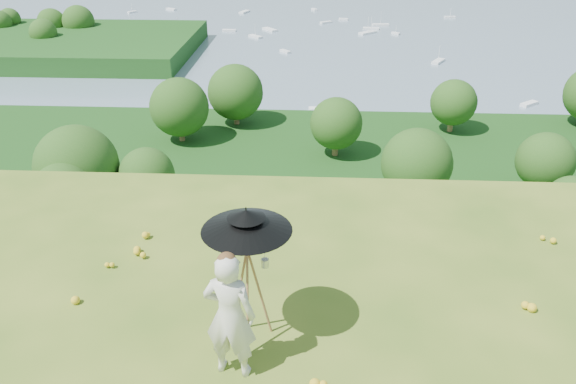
# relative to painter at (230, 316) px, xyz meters

# --- Properties ---
(forest_slope) EXTENTS (140.00, 56.00, 22.00)m
(forest_slope) POSITION_rel_painter_xyz_m (0.43, 33.64, -29.88)
(forest_slope) COLOR #13360E
(forest_slope) RESTS_ON bay_water
(shoreline_tier) EXTENTS (170.00, 28.00, 8.00)m
(shoreline_tier) POSITION_rel_painter_xyz_m (0.43, 73.64, -36.88)
(shoreline_tier) COLOR #6E6858
(shoreline_tier) RESTS_ON bay_water
(bay_water) EXTENTS (700.00, 700.00, 0.00)m
(bay_water) POSITION_rel_painter_xyz_m (0.43, 238.64, -34.88)
(bay_water) COLOR gray
(bay_water) RESTS_ON ground
(peninsula) EXTENTS (90.00, 60.00, 12.00)m
(peninsula) POSITION_rel_painter_xyz_m (-74.57, 153.64, -29.88)
(peninsula) COLOR #13360E
(peninsula) RESTS_ON bay_water
(slope_trees) EXTENTS (110.00, 50.00, 6.00)m
(slope_trees) POSITION_rel_painter_xyz_m (0.43, 33.64, -15.88)
(slope_trees) COLOR #225319
(slope_trees) RESTS_ON forest_slope
(harbor_town) EXTENTS (110.00, 22.00, 5.00)m
(harbor_town) POSITION_rel_painter_xyz_m (0.43, 73.64, -30.38)
(harbor_town) COLOR silver
(harbor_town) RESTS_ON shoreline_tier
(moored_boats) EXTENTS (140.00, 140.00, 0.70)m
(moored_boats) POSITION_rel_painter_xyz_m (-12.07, 159.64, -34.53)
(moored_boats) COLOR white
(moored_boats) RESTS_ON bay_water
(painter) EXTENTS (0.70, 0.51, 1.75)m
(painter) POSITION_rel_painter_xyz_m (0.00, 0.00, 0.00)
(painter) COLOR beige
(painter) RESTS_ON ground
(field_easel) EXTENTS (0.70, 0.70, 1.76)m
(field_easel) POSITION_rel_painter_xyz_m (0.16, 0.59, 0.00)
(field_easel) COLOR #97603F
(field_easel) RESTS_ON ground
(sun_umbrella) EXTENTS (1.32, 1.32, 0.57)m
(sun_umbrella) POSITION_rel_painter_xyz_m (0.16, 0.62, 0.86)
(sun_umbrella) COLOR black
(sun_umbrella) RESTS_ON field_easel
(painter_cap) EXTENTS (0.24, 0.28, 0.10)m
(painter_cap) POSITION_rel_painter_xyz_m (0.00, 0.00, 0.83)
(painter_cap) COLOR #C16A7A
(painter_cap) RESTS_ON painter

